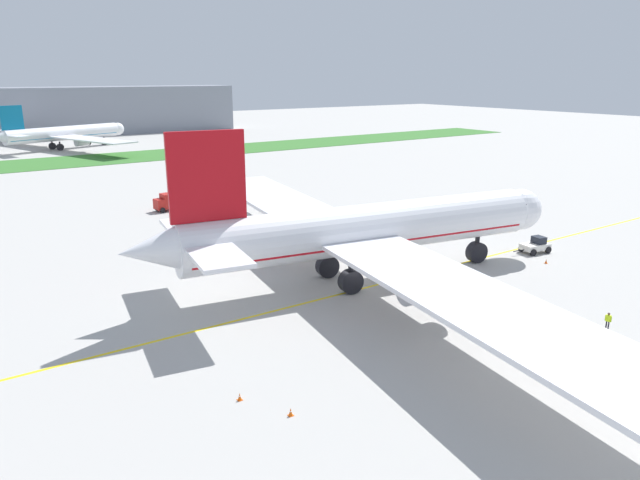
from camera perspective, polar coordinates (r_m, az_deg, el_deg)
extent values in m
plane|color=#ADAAA5|center=(63.99, 3.18, -5.06)|extent=(600.00, 600.00, 0.00)
cube|color=yellow|center=(64.17, 3.04, -4.99)|extent=(280.00, 0.36, 0.01)
cube|color=#38722D|center=(173.69, -22.22, 7.13)|extent=(320.00, 24.00, 0.10)
cylinder|color=white|center=(65.82, 4.46, 1.14)|extent=(42.38, 12.30, 5.47)
cube|color=#B20C14|center=(66.06, 4.44, 0.33)|extent=(40.65, 11.59, 0.66)
sphere|color=white|center=(79.14, 18.83, 2.83)|extent=(5.19, 5.19, 5.19)
cone|color=white|center=(58.19, -16.12, -1.00)|extent=(6.70, 5.57, 4.65)
cube|color=#B20C14|center=(57.81, -10.91, 6.06)|extent=(7.56, 1.78, 8.75)
cube|color=white|center=(64.14, -12.57, 1.16)|extent=(6.00, 9.39, 0.38)
cube|color=white|center=(53.89, -9.96, -1.48)|extent=(6.00, 9.39, 0.38)
cube|color=white|center=(84.21, -4.09, 3.91)|extent=(15.34, 38.86, 0.44)
cube|color=white|center=(47.96, 15.08, -5.91)|extent=(15.34, 38.86, 0.44)
cylinder|color=#B7BABF|center=(77.39, -0.91, 1.63)|extent=(5.62, 3.82, 3.01)
cylinder|color=black|center=(78.46, 0.82, 1.83)|extent=(0.96, 3.19, 3.16)
cylinder|color=#B7BABF|center=(55.51, 10.34, -4.42)|extent=(5.62, 3.82, 3.01)
cylinder|color=black|center=(56.99, 12.48, -4.00)|extent=(0.96, 3.19, 3.16)
cylinder|color=black|center=(75.74, 14.99, -0.38)|extent=(0.57, 0.57, 2.12)
cylinder|color=black|center=(76.03, 14.93, -1.14)|extent=(2.75, 1.58, 2.60)
cylinder|color=black|center=(67.80, 0.72, -1.71)|extent=(0.57, 0.57, 2.12)
cylinder|color=black|center=(68.12, 0.72, -2.56)|extent=(2.75, 1.58, 2.60)
cylinder|color=black|center=(62.94, 3.00, -3.13)|extent=(0.57, 0.57, 2.12)
cylinder|color=black|center=(63.29, 2.99, -4.04)|extent=(2.75, 1.58, 2.60)
cube|color=black|center=(78.44, 18.44, 3.27)|extent=(2.56, 4.36, 0.98)
sphere|color=black|center=(62.17, -9.72, 0.55)|extent=(0.38, 0.38, 0.38)
sphere|color=black|center=(62.96, -7.17, 0.84)|extent=(0.38, 0.38, 0.38)
sphere|color=black|center=(63.88, -4.70, 1.13)|extent=(0.38, 0.38, 0.38)
sphere|color=black|center=(64.91, -2.30, 1.41)|extent=(0.38, 0.38, 0.38)
sphere|color=black|center=(66.05, 0.03, 1.68)|extent=(0.38, 0.38, 0.38)
sphere|color=black|center=(67.30, 2.27, 1.93)|extent=(0.38, 0.38, 0.38)
sphere|color=black|center=(68.65, 4.43, 2.18)|extent=(0.38, 0.38, 0.38)
sphere|color=black|center=(70.10, 6.50, 2.41)|extent=(0.38, 0.38, 0.38)
sphere|color=black|center=(71.63, 8.48, 2.62)|extent=(0.38, 0.38, 0.38)
sphere|color=black|center=(73.25, 10.38, 2.83)|extent=(0.38, 0.38, 0.38)
sphere|color=black|center=(74.94, 12.20, 3.02)|extent=(0.38, 0.38, 0.38)
sphere|color=black|center=(76.71, 13.94, 3.20)|extent=(0.38, 0.38, 0.38)
cube|color=white|center=(82.61, 20.12, -0.58)|extent=(4.01, 2.67, 0.76)
cube|color=black|center=(82.78, 20.45, 0.02)|extent=(1.58, 1.78, 0.90)
cylinder|color=black|center=(80.78, 18.71, -0.98)|extent=(1.80, 0.41, 0.12)
cylinder|color=black|center=(81.11, 19.95, -1.14)|extent=(0.95, 0.49, 0.90)
cylinder|color=black|center=(82.52, 18.95, -0.76)|extent=(0.95, 0.49, 0.90)
cylinder|color=black|center=(82.93, 21.23, -0.91)|extent=(0.95, 0.49, 0.90)
cylinder|color=black|center=(84.31, 20.23, -0.54)|extent=(0.95, 0.49, 0.90)
cylinder|color=black|center=(60.82, 25.99, -7.43)|extent=(0.12, 0.12, 0.85)
cylinder|color=#BFE519|center=(60.61, 25.94, -6.80)|extent=(0.10, 0.10, 0.54)
cylinder|color=black|center=(60.77, 26.17, -7.47)|extent=(0.12, 0.12, 0.85)
cylinder|color=#BFE519|center=(60.48, 26.38, -6.90)|extent=(0.10, 0.10, 0.54)
cube|color=#BFE519|center=(60.54, 26.16, -6.82)|extent=(0.33, 0.49, 0.60)
sphere|color=brown|center=(60.39, 26.21, -6.45)|extent=(0.23, 0.23, 0.23)
cylinder|color=black|center=(71.02, 8.58, -2.72)|extent=(0.12, 0.12, 0.82)
cylinder|color=#BFE519|center=(70.92, 8.53, -2.17)|extent=(0.10, 0.10, 0.53)
cylinder|color=black|center=(70.87, 8.66, -2.77)|extent=(0.12, 0.12, 0.82)
cylinder|color=#BFE519|center=(70.54, 8.75, -2.28)|extent=(0.10, 0.10, 0.53)
cube|color=#BFE519|center=(70.72, 8.64, -2.20)|extent=(0.30, 0.47, 0.58)
sphere|color=brown|center=(70.60, 8.66, -1.88)|extent=(0.22, 0.22, 0.22)
cube|color=#F2590C|center=(42.46, -2.86, -16.61)|extent=(0.36, 0.36, 0.03)
cone|color=#F2590C|center=(42.30, -2.86, -16.28)|extent=(0.28, 0.28, 0.55)
cylinder|color=white|center=(42.29, -2.86, -16.25)|extent=(0.17, 0.17, 0.06)
cube|color=#F2590C|center=(78.57, 21.05, -2.12)|extent=(0.36, 0.36, 0.03)
cone|color=#F2590C|center=(78.49, 21.07, -1.91)|extent=(0.28, 0.28, 0.55)
cylinder|color=white|center=(78.48, 21.07, -1.89)|extent=(0.17, 0.17, 0.06)
cube|color=#F2590C|center=(44.49, -7.77, -15.10)|extent=(0.36, 0.36, 0.03)
cone|color=#F2590C|center=(44.35, -7.79, -14.78)|extent=(0.28, 0.28, 0.55)
cylinder|color=white|center=(44.33, -7.79, -14.75)|extent=(0.17, 0.17, 0.06)
cube|color=#B21E19|center=(105.15, -14.13, 3.77)|extent=(3.91, 2.49, 2.53)
cube|color=#B21E19|center=(104.25, -15.29, 3.37)|extent=(1.63, 2.20, 1.74)
cube|color=#263347|center=(103.91, -15.64, 3.50)|extent=(0.24, 1.81, 0.77)
cylinder|color=black|center=(103.47, -15.00, 2.80)|extent=(0.92, 0.38, 0.90)
cylinder|color=black|center=(105.39, -15.51, 3.00)|extent=(0.92, 0.38, 0.90)
cylinder|color=black|center=(104.85, -13.37, 3.08)|extent=(0.92, 0.38, 0.90)
cylinder|color=black|center=(106.75, -13.89, 3.27)|extent=(0.92, 0.38, 0.90)
cube|color=#33478C|center=(103.29, -3.49, 3.89)|extent=(4.03, 2.80, 2.09)
cube|color=#33478C|center=(102.39, -4.72, 3.65)|extent=(1.73, 2.43, 1.72)
cube|color=#263347|center=(102.06, -5.08, 3.80)|extent=(0.32, 1.99, 0.76)
cylinder|color=black|center=(101.51, -4.44, 3.06)|extent=(0.93, 0.40, 0.90)
cylinder|color=black|center=(103.64, -4.97, 3.31)|extent=(0.93, 0.40, 0.90)
cylinder|color=black|center=(102.85, -2.73, 3.25)|extent=(0.93, 0.40, 0.90)
cylinder|color=black|center=(104.95, -3.28, 3.50)|extent=(0.93, 0.40, 0.90)
cylinder|color=white|center=(203.11, -23.60, 9.46)|extent=(36.03, 15.44, 4.35)
cube|color=#0C6B9E|center=(203.17, -23.57, 9.25)|extent=(34.53, 14.66, 0.52)
sphere|color=white|center=(213.25, -19.02, 10.15)|extent=(4.13, 4.13, 4.13)
cube|color=#0C6B9E|center=(195.66, -27.72, 10.45)|extent=(6.38, 2.45, 6.95)
cube|color=white|center=(199.66, -28.27, 9.00)|extent=(5.97, 7.85, 0.30)
cube|color=white|center=(191.82, -27.16, 8.94)|extent=(5.97, 7.85, 0.30)
cube|color=white|center=(218.68, -26.44, 9.35)|extent=(17.81, 33.70, 0.35)
cube|color=white|center=(186.28, -21.21, 9.08)|extent=(17.81, 33.70, 0.35)
cylinder|color=#B7BABF|center=(212.74, -25.22, 9.00)|extent=(4.67, 3.55, 2.39)
cylinder|color=black|center=(213.70, -24.73, 9.08)|extent=(1.12, 2.50, 2.51)
cylinder|color=#B7BABF|center=(193.26, -22.06, 8.80)|extent=(4.67, 3.55, 2.39)
cylinder|color=black|center=(194.32, -21.54, 8.89)|extent=(1.12, 2.50, 2.51)
cylinder|color=black|center=(210.48, -20.21, 9.15)|extent=(0.45, 0.45, 1.68)
cylinder|color=black|center=(210.57, -20.19, 8.92)|extent=(2.25, 1.52, 2.06)
cylinder|color=black|center=(203.99, -24.54, 8.52)|extent=(0.45, 0.45, 1.68)
cylinder|color=black|center=(204.07, -24.51, 8.29)|extent=(2.25, 1.52, 2.06)
cylinder|color=black|center=(200.00, -23.90, 8.47)|extent=(0.45, 0.45, 1.68)
cylinder|color=black|center=(200.09, -23.88, 8.23)|extent=(2.25, 1.52, 2.06)
cube|color=gray|center=(247.25, -24.09, 11.27)|extent=(136.15, 20.00, 18.00)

